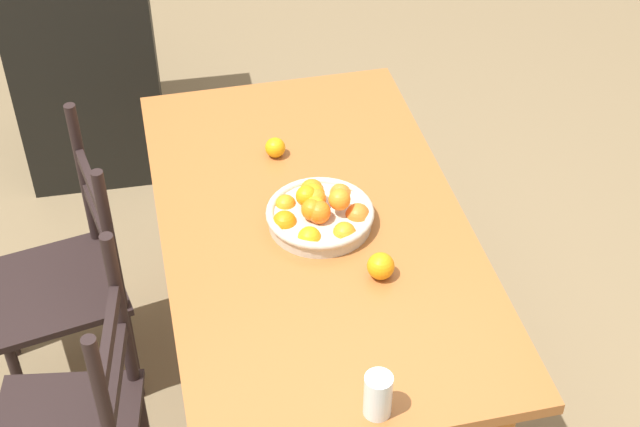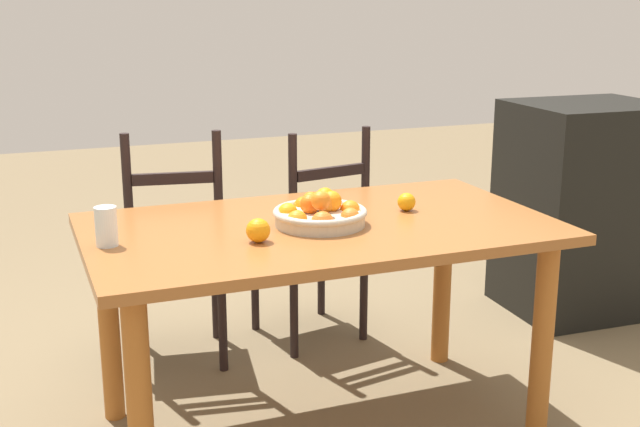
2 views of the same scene
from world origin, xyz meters
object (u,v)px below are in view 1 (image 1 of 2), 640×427
dining_table (314,251)px  fruit_bowl (319,213)px  orange_loose_0 (275,148)px  orange_loose_1 (381,266)px  chair_by_cabinet (67,281)px  drinking_glass (379,395)px  cabinet (86,48)px

dining_table → fruit_bowl: size_ratio=4.94×
orange_loose_0 → orange_loose_1: orange_loose_1 is taller
fruit_bowl → orange_loose_0: fruit_bowl is taller
chair_by_cabinet → drinking_glass: 1.28m
chair_by_cabinet → orange_loose_0: 0.80m
dining_table → fruit_bowl: (-0.01, -0.02, 0.15)m
orange_loose_0 → drinking_glass: 1.05m
orange_loose_1 → drinking_glass: bearing=163.8°
orange_loose_1 → drinking_glass: 0.46m
drinking_glass → orange_loose_0: bearing=2.8°
cabinet → drinking_glass: cabinet is taller
fruit_bowl → drinking_glass: 0.69m
cabinet → chair_by_cabinet: bearing=177.1°
cabinet → orange_loose_0: cabinet is taller
fruit_bowl → orange_loose_1: bearing=-155.3°
orange_loose_1 → drinking_glass: drinking_glass is taller
dining_table → orange_loose_0: size_ratio=24.16×
chair_by_cabinet → orange_loose_0: size_ratio=14.99×
orange_loose_1 → chair_by_cabinet: bearing=59.8°
orange_loose_1 → dining_table: bearing=27.0°
chair_by_cabinet → cabinet: size_ratio=0.95×
fruit_bowl → orange_loose_0: 0.36m
orange_loose_0 → orange_loose_1: 0.63m
cabinet → orange_loose_0: 1.42m
dining_table → fruit_bowl: 0.15m
chair_by_cabinet → fruit_bowl: (-0.27, -0.77, 0.36)m
fruit_bowl → orange_loose_1: 0.28m
chair_by_cabinet → cabinet: bearing=164.4°
dining_table → chair_by_cabinet: size_ratio=1.61×
dining_table → drinking_glass: (-0.70, -0.00, 0.17)m
dining_table → orange_loose_1: 0.32m
orange_loose_1 → drinking_glass: size_ratio=0.62×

